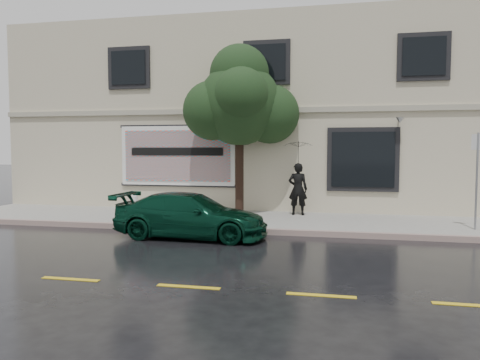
% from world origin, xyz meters
% --- Properties ---
extents(ground, '(90.00, 90.00, 0.00)m').
position_xyz_m(ground, '(0.00, 0.00, 0.00)').
color(ground, black).
rests_on(ground, ground).
extents(sidewalk, '(20.00, 3.50, 0.15)m').
position_xyz_m(sidewalk, '(0.00, 3.25, 0.07)').
color(sidewalk, '#9E9D96').
rests_on(sidewalk, ground).
extents(curb, '(20.00, 0.18, 0.16)m').
position_xyz_m(curb, '(0.00, 1.50, 0.07)').
color(curb, gray).
rests_on(curb, ground).
extents(road_marking, '(19.00, 0.12, 0.01)m').
position_xyz_m(road_marking, '(0.00, -3.50, 0.01)').
color(road_marking, gold).
rests_on(road_marking, ground).
extents(building, '(20.00, 8.12, 7.00)m').
position_xyz_m(building, '(0.00, 9.00, 3.50)').
color(building, beige).
rests_on(building, ground).
extents(billboard, '(4.30, 0.16, 2.20)m').
position_xyz_m(billboard, '(-3.20, 4.92, 2.05)').
color(billboard, white).
rests_on(billboard, ground).
extents(car, '(4.05, 1.90, 1.16)m').
position_xyz_m(car, '(-1.31, 0.66, 0.58)').
color(car, '#083221').
rests_on(car, ground).
extents(pedestrian, '(0.63, 0.42, 1.69)m').
position_xyz_m(pedestrian, '(1.14, 4.30, 1.00)').
color(pedestrian, black).
rests_on(pedestrian, sidewalk).
extents(umbrella, '(1.26, 1.26, 0.74)m').
position_xyz_m(umbrella, '(1.14, 4.30, 2.21)').
color(umbrella, black).
rests_on(umbrella, pedestrian).
extents(street_tree, '(2.70, 2.70, 4.96)m').
position_xyz_m(street_tree, '(-0.78, 4.20, 3.74)').
color(street_tree, black).
rests_on(street_tree, sidewalk).
extents(fire_hydrant, '(0.29, 0.27, 0.71)m').
position_xyz_m(fire_hydrant, '(-3.96, 3.00, 0.50)').
color(fire_hydrant, silver).
rests_on(fire_hydrant, sidewalk).
extents(sign_pole, '(0.30, 0.14, 2.59)m').
position_xyz_m(sign_pole, '(6.03, 2.57, 1.70)').
color(sign_pole, gray).
rests_on(sign_pole, sidewalk).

